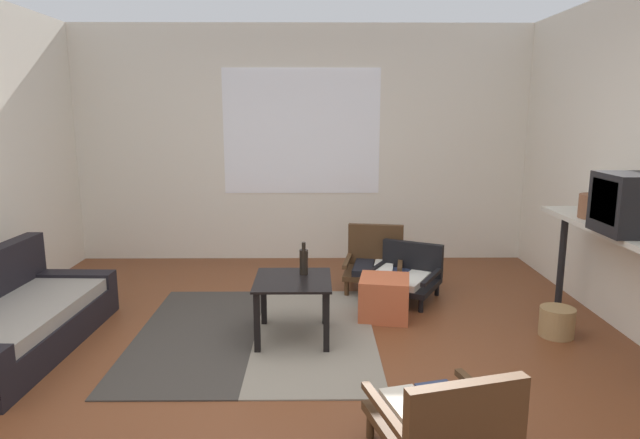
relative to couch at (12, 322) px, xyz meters
name	(u,v)px	position (x,y,z in m)	size (l,w,h in m)	color
ground_plane	(292,376)	(2.07, -0.43, -0.22)	(7.80, 7.80, 0.00)	brown
far_wall_with_window	(302,145)	(2.07, 2.63, 1.13)	(5.60, 0.13, 2.70)	silver
area_rug	(256,334)	(1.76, 0.28, -0.21)	(1.87, 2.05, 0.01)	#38332D
couch	(12,322)	(0.00, 0.00, 0.00)	(0.83, 1.78, 0.70)	black
coffee_table	(293,291)	(2.06, 0.21, 0.17)	(0.58, 0.62, 0.48)	black
armchair_by_window	(374,261)	(2.82, 1.45, 0.06)	(0.64, 0.63, 0.61)	#472D19
armchair_striped_foreground	(445,420)	(2.86, -1.39, 0.04)	(0.74, 0.74, 0.55)	#472D19
armchair_corner	(406,275)	(3.08, 1.16, 0.00)	(0.80, 0.80, 0.49)	black
ottoman_orange	(384,298)	(2.82, 0.63, -0.04)	(0.41, 0.41, 0.35)	#BC5633
console_shelf	(615,241)	(4.41, 0.04, 0.60)	(0.39, 1.74, 0.92)	beige
crt_television	(639,204)	(4.41, -0.20, 0.91)	(0.49, 0.42, 0.41)	black
clay_vase	(597,205)	(4.41, 0.35, 0.81)	(0.26, 0.26, 0.29)	brown
glass_bottle	(304,261)	(2.14, 0.33, 0.37)	(0.07, 0.07, 0.26)	black
wicker_basket	(557,322)	(4.12, 0.23, -0.10)	(0.27, 0.27, 0.23)	#9E7A4C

